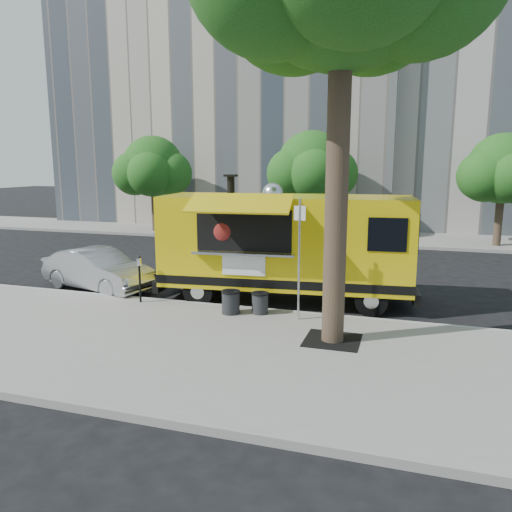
{
  "coord_description": "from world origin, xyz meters",
  "views": [
    {
      "loc": [
        4.12,
        -13.24,
        3.98
      ],
      "look_at": [
        -0.04,
        0.0,
        1.39
      ],
      "focal_mm": 35.0,
      "sensor_mm": 36.0,
      "label": 1
    }
  ],
  "objects_px": {
    "far_tree_c": "(503,169)",
    "trash_bin_right": "(231,301)",
    "food_truck": "(285,244)",
    "parking_meter": "(139,273)",
    "sign_post": "(299,252)",
    "trash_bin_left": "(260,302)",
    "far_tree_a": "(153,167)",
    "far_tree_b": "(312,166)",
    "sedan": "(98,270)"
  },
  "relations": [
    {
      "from": "sign_post",
      "to": "trash_bin_left",
      "type": "xyz_separation_m",
      "value": [
        -1.05,
        0.2,
        -1.4
      ]
    },
    {
      "from": "far_tree_a",
      "to": "parking_meter",
      "type": "height_order",
      "value": "far_tree_a"
    },
    {
      "from": "parking_meter",
      "to": "trash_bin_left",
      "type": "bearing_deg",
      "value": -0.02
    },
    {
      "from": "far_tree_b",
      "to": "trash_bin_right",
      "type": "xyz_separation_m",
      "value": [
        0.78,
        -14.28,
        -3.36
      ]
    },
    {
      "from": "trash_bin_left",
      "to": "sign_post",
      "type": "bearing_deg",
      "value": -10.69
    },
    {
      "from": "sign_post",
      "to": "food_truck",
      "type": "height_order",
      "value": "food_truck"
    },
    {
      "from": "far_tree_a",
      "to": "far_tree_b",
      "type": "relative_size",
      "value": 0.97
    },
    {
      "from": "far_tree_a",
      "to": "sedan",
      "type": "distance_m",
      "value": 13.53
    },
    {
      "from": "far_tree_a",
      "to": "trash_bin_right",
      "type": "distance_m",
      "value": 17.3
    },
    {
      "from": "far_tree_a",
      "to": "sedan",
      "type": "height_order",
      "value": "far_tree_a"
    },
    {
      "from": "far_tree_c",
      "to": "trash_bin_right",
      "type": "bearing_deg",
      "value": -120.46
    },
    {
      "from": "sign_post",
      "to": "trash_bin_left",
      "type": "height_order",
      "value": "sign_post"
    },
    {
      "from": "far_tree_a",
      "to": "parking_meter",
      "type": "bearing_deg",
      "value": -62.85
    },
    {
      "from": "far_tree_a",
      "to": "trash_bin_left",
      "type": "xyz_separation_m",
      "value": [
        10.5,
        -13.65,
        -3.33
      ]
    },
    {
      "from": "far_tree_c",
      "to": "trash_bin_left",
      "type": "relative_size",
      "value": 9.46
    },
    {
      "from": "sign_post",
      "to": "trash_bin_right",
      "type": "bearing_deg",
      "value": -178.96
    },
    {
      "from": "far_tree_c",
      "to": "sign_post",
      "type": "height_order",
      "value": "far_tree_c"
    },
    {
      "from": "far_tree_c",
      "to": "food_truck",
      "type": "distance_m",
      "value": 14.14
    },
    {
      "from": "parking_meter",
      "to": "sedan",
      "type": "xyz_separation_m",
      "value": [
        -2.3,
        1.35,
        -0.33
      ]
    },
    {
      "from": "trash_bin_right",
      "to": "parking_meter",
      "type": "bearing_deg",
      "value": 175.22
    },
    {
      "from": "far_tree_a",
      "to": "food_truck",
      "type": "height_order",
      "value": "far_tree_a"
    },
    {
      "from": "far_tree_b",
      "to": "parking_meter",
      "type": "relative_size",
      "value": 4.12
    },
    {
      "from": "food_truck",
      "to": "sedan",
      "type": "bearing_deg",
      "value": 178.65
    },
    {
      "from": "far_tree_a",
      "to": "far_tree_c",
      "type": "distance_m",
      "value": 18.0
    },
    {
      "from": "far_tree_c",
      "to": "food_truck",
      "type": "relative_size",
      "value": 0.69
    },
    {
      "from": "trash_bin_right",
      "to": "trash_bin_left",
      "type": "bearing_deg",
      "value": 17.79
    },
    {
      "from": "far_tree_a",
      "to": "far_tree_c",
      "type": "height_order",
      "value": "far_tree_a"
    },
    {
      "from": "far_tree_c",
      "to": "parking_meter",
      "type": "height_order",
      "value": "far_tree_c"
    },
    {
      "from": "far_tree_a",
      "to": "far_tree_b",
      "type": "xyz_separation_m",
      "value": [
        9.0,
        0.4,
        0.06
      ]
    },
    {
      "from": "sign_post",
      "to": "sedan",
      "type": "distance_m",
      "value": 7.12
    },
    {
      "from": "far_tree_b",
      "to": "trash_bin_right",
      "type": "distance_m",
      "value": 14.69
    },
    {
      "from": "parking_meter",
      "to": "food_truck",
      "type": "bearing_deg",
      "value": 26.38
    },
    {
      "from": "far_tree_a",
      "to": "parking_meter",
      "type": "relative_size",
      "value": 4.01
    },
    {
      "from": "far_tree_a",
      "to": "trash_bin_right",
      "type": "relative_size",
      "value": 8.92
    },
    {
      "from": "far_tree_c",
      "to": "trash_bin_right",
      "type": "height_order",
      "value": "far_tree_c"
    },
    {
      "from": "far_tree_c",
      "to": "food_truck",
      "type": "xyz_separation_m",
      "value": [
        -7.33,
        -11.93,
        -2.01
      ]
    },
    {
      "from": "food_truck",
      "to": "parking_meter",
      "type": "bearing_deg",
      "value": -159.48
    },
    {
      "from": "far_tree_a",
      "to": "far_tree_c",
      "type": "bearing_deg",
      "value": 0.32
    },
    {
      "from": "far_tree_c",
      "to": "parking_meter",
      "type": "distance_m",
      "value": 17.82
    },
    {
      "from": "far_tree_b",
      "to": "sign_post",
      "type": "height_order",
      "value": "far_tree_b"
    },
    {
      "from": "sign_post",
      "to": "trash_bin_left",
      "type": "distance_m",
      "value": 1.77
    },
    {
      "from": "trash_bin_left",
      "to": "trash_bin_right",
      "type": "bearing_deg",
      "value": -162.21
    },
    {
      "from": "far_tree_a",
      "to": "food_truck",
      "type": "distance_m",
      "value": 16.06
    },
    {
      "from": "far_tree_a",
      "to": "trash_bin_right",
      "type": "xyz_separation_m",
      "value": [
        9.78,
        -13.88,
        -3.3
      ]
    },
    {
      "from": "parking_meter",
      "to": "trash_bin_right",
      "type": "distance_m",
      "value": 2.83
    },
    {
      "from": "parking_meter",
      "to": "sign_post",
      "type": "bearing_deg",
      "value": -2.52
    },
    {
      "from": "far_tree_c",
      "to": "parking_meter",
      "type": "relative_size",
      "value": 3.9
    },
    {
      "from": "food_truck",
      "to": "far_tree_c",
      "type": "bearing_deg",
      "value": 52.58
    },
    {
      "from": "far_tree_b",
      "to": "food_truck",
      "type": "distance_m",
      "value": 12.52
    },
    {
      "from": "far_tree_a",
      "to": "far_tree_b",
      "type": "height_order",
      "value": "far_tree_b"
    }
  ]
}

